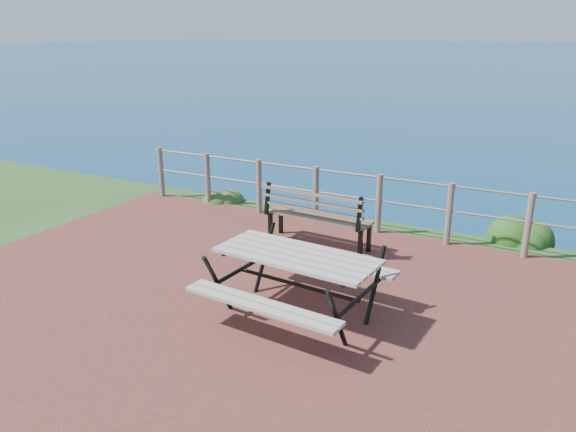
# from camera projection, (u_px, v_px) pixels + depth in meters

# --- Properties ---
(ground) EXTENTS (10.00, 7.00, 0.12)m
(ground) POSITION_uv_depth(u_px,v_px,m) (282.00, 320.00, 6.62)
(ground) COLOR brown
(ground) RESTS_ON ground
(safety_railing) EXTENTS (9.40, 0.10, 1.00)m
(safety_railing) POSITION_uv_depth(u_px,v_px,m) (379.00, 201.00, 9.24)
(safety_railing) COLOR #6B5B4C
(safety_railing) RESTS_ON ground
(picnic_table) EXTENTS (1.93, 1.63, 0.79)m
(picnic_table) POSITION_uv_depth(u_px,v_px,m) (297.00, 278.00, 6.52)
(picnic_table) COLOR #9C978C
(picnic_table) RESTS_ON ground
(park_bench) EXTENTS (1.73, 0.52, 0.96)m
(park_bench) POSITION_uv_depth(u_px,v_px,m) (319.00, 208.00, 8.67)
(park_bench) COLOR brown
(park_bench) RESTS_ON ground
(shrub_lip_west) EXTENTS (0.69, 0.69, 0.40)m
(shrub_lip_west) POSITION_uv_depth(u_px,v_px,m) (222.00, 202.00, 11.15)
(shrub_lip_west) COLOR #2F5720
(shrub_lip_west) RESTS_ON ground
(shrub_lip_east) EXTENTS (0.80, 0.80, 0.56)m
(shrub_lip_east) POSITION_uv_depth(u_px,v_px,m) (517.00, 241.00, 9.06)
(shrub_lip_east) COLOR #214314
(shrub_lip_east) RESTS_ON ground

